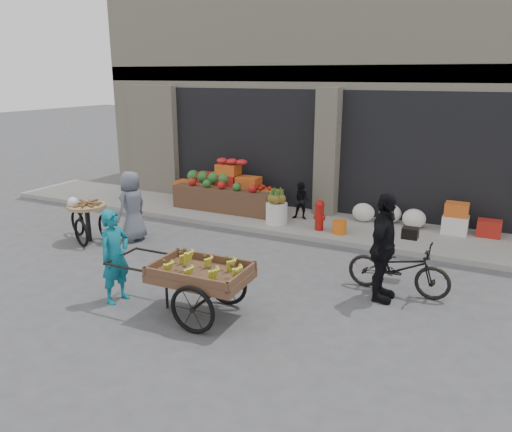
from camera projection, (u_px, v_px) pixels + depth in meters
The scene contains 15 objects.
ground at pixel (230, 289), 8.66m from camera, with size 80.00×80.00×0.00m, color #424244.
sidewalk at pixel (313, 224), 12.17m from camera, with size 18.00×2.20×0.12m, color gray.
building at pixel (363, 82), 14.64m from camera, with size 14.00×6.45×7.00m.
fruit_display at pixel (230, 187), 13.31m from camera, with size 3.10×1.12×1.24m.
pineapple_bin at pixel (277, 213), 11.98m from camera, with size 0.52×0.52×0.50m, color silver.
fire_hydrant at pixel (320, 214), 11.43m from camera, with size 0.22×0.22×0.71m.
orange_bucket at pixel (339, 227), 11.23m from camera, with size 0.32×0.32×0.30m, color orange.
right_bay_goods at pixel (430, 218), 11.47m from camera, with size 3.35×0.60×0.70m.
seated_person at pixel (302, 201), 12.26m from camera, with size 0.45×0.35×0.93m, color black.
banana_cart at pixel (197, 270), 7.51m from camera, with size 2.50×1.12×1.03m.
vendor_woman at pixel (115, 256), 8.01m from camera, with size 0.56×0.37×1.54m, color #106D81.
tricycle_cart at pixel (87, 216), 10.99m from camera, with size 1.45×1.08×0.95m.
vendor_grey at pixel (132, 206), 10.99m from camera, with size 0.76×0.50×1.57m, color slate.
bicycle at pixel (399, 268), 8.40m from camera, with size 0.60×1.72×0.90m, color black.
cyclist at pixel (383, 248), 8.02m from camera, with size 1.06×0.44×1.80m, color black.
Camera 1 is at (3.97, -6.94, 3.60)m, focal length 35.00 mm.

